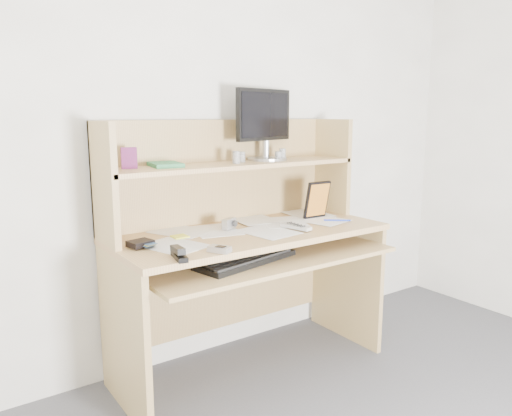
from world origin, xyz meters
TOP-DOWN VIEW (x-y plane):
  - back_wall at (0.00, 1.80)m, footprint 3.60×0.04m
  - desk at (0.00, 1.56)m, footprint 1.40×0.70m
  - paper_clutter at (0.00, 1.48)m, footprint 1.32×0.54m
  - keyboard at (-0.14, 1.31)m, footprint 0.54×0.28m
  - tv_remote at (0.20, 1.36)m, footprint 0.08×0.18m
  - flip_phone at (-0.34, 1.22)m, footprint 0.09×0.11m
  - stapler at (-0.52, 1.23)m, footprint 0.07×0.15m
  - wallet at (-0.58, 1.49)m, footprint 0.12×0.10m
  - sticky_note_pad at (-0.36, 1.55)m, footprint 0.07×0.07m
  - digital_camera at (-0.08, 1.55)m, footprint 0.09×0.07m
  - game_case at (0.46, 1.50)m, footprint 0.15×0.02m
  - blue_pen at (0.50, 1.38)m, footprint 0.12×0.10m
  - card_box at (-0.55, 1.66)m, footprint 0.07×0.04m
  - shelf_book at (-0.37, 1.66)m, footprint 0.16×0.21m
  - chip_stack_a at (0.05, 1.64)m, footprint 0.05×0.05m
  - chip_stack_b at (-0.02, 1.59)m, footprint 0.04×0.04m
  - chip_stack_c at (0.27, 1.61)m, footprint 0.05×0.05m
  - chip_stack_d at (0.31, 1.62)m, footprint 0.05×0.05m
  - monitor at (0.23, 1.68)m, footprint 0.43×0.22m

SIDE VIEW (x-z plane):
  - keyboard at x=-0.14m, z-range 0.65..0.68m
  - desk at x=0.00m, z-range 0.04..1.34m
  - paper_clutter at x=0.00m, z-range 0.75..0.76m
  - sticky_note_pad at x=-0.36m, z-range 0.75..0.76m
  - blue_pen at x=0.50m, z-range 0.76..0.76m
  - tv_remote at x=0.20m, z-range 0.76..0.77m
  - flip_phone at x=-0.34m, z-range 0.76..0.78m
  - wallet at x=-0.58m, z-range 0.76..0.78m
  - stapler at x=-0.52m, z-range 0.76..0.80m
  - digital_camera at x=-0.08m, z-range 0.76..0.81m
  - game_case at x=0.46m, z-range 0.76..0.96m
  - shelf_book at x=-0.37m, z-range 1.08..1.10m
  - chip_stack_c at x=0.27m, z-range 1.08..1.13m
  - chip_stack_a at x=0.05m, z-range 1.08..1.14m
  - chip_stack_d at x=0.31m, z-range 1.08..1.14m
  - chip_stack_b at x=-0.02m, z-range 1.08..1.14m
  - card_box at x=-0.55m, z-range 1.08..1.18m
  - back_wall at x=0.00m, z-range 0.00..2.50m
  - monitor at x=0.23m, z-range 1.09..1.48m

